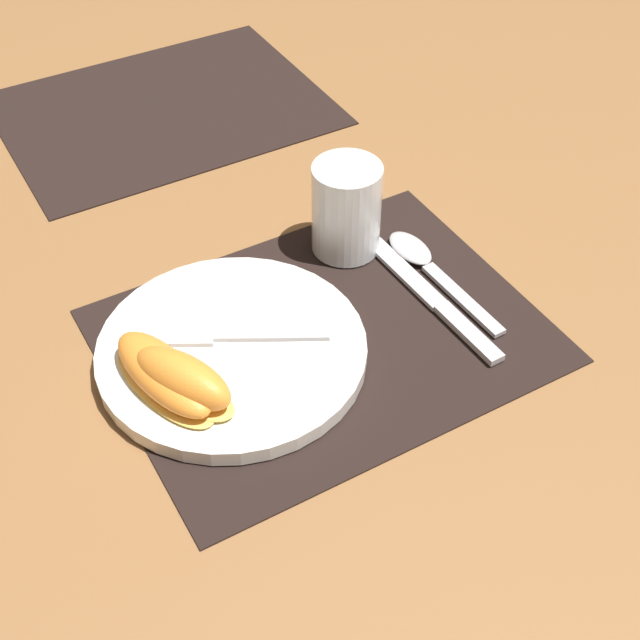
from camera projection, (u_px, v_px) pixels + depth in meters
ground_plane at (325, 336)px, 0.87m from camera, size 3.00×3.00×0.00m
placemat at (325, 335)px, 0.87m from camera, size 0.41×0.31×0.00m
placemat_far at (164, 109)px, 1.17m from camera, size 0.41×0.31×0.00m
plate at (232, 351)px, 0.84m from camera, size 0.25×0.25×0.02m
juice_glass at (346, 213)px, 0.93m from camera, size 0.07×0.07×0.10m
knife at (431, 297)px, 0.90m from camera, size 0.02×0.22×0.01m
spoon at (424, 261)px, 0.93m from camera, size 0.04×0.18×0.01m
fork at (222, 335)px, 0.84m from camera, size 0.16×0.10×0.00m
citrus_wedge_0 at (163, 374)px, 0.79m from camera, size 0.08×0.14×0.03m
citrus_wedge_1 at (183, 381)px, 0.77m from camera, size 0.09×0.12×0.04m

